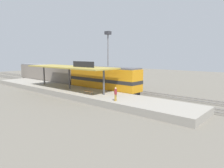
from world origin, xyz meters
name	(u,v)px	position (x,y,z in m)	size (l,w,h in m)	color
ground_plane	(97,89)	(2.00, 0.00, 0.00)	(120.00, 120.00, 0.00)	#666056
track_near	(90,90)	(0.00, 0.00, 0.03)	(3.20, 110.00, 0.16)	#565249
track_far	(106,87)	(4.60, 0.00, 0.03)	(3.20, 110.00, 0.16)	#565249
platform	(70,91)	(-4.60, 0.00, 0.45)	(6.00, 44.00, 0.90)	gray
station_canopy	(69,67)	(-4.60, -0.09, 4.53)	(5.20, 18.00, 4.70)	#47474C
platform_bench	(88,92)	(-6.00, -6.24, 1.34)	(0.44, 1.70, 0.50)	#333338
locomotive	(103,79)	(0.00, -3.55, 2.41)	(2.93, 14.43, 4.44)	#28282D
passenger_carriage_single	(47,74)	(0.00, 14.45, 2.31)	(2.90, 20.00, 4.24)	#28282D
freight_car	(110,78)	(4.60, -1.10, 1.97)	(2.80, 12.00, 3.54)	#28282D
light_mast	(108,47)	(7.80, 2.44, 8.40)	(1.10, 1.10, 11.70)	slate
person_waiting	(116,93)	(-6.62, -11.91, 1.85)	(0.34, 0.34, 1.71)	olive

